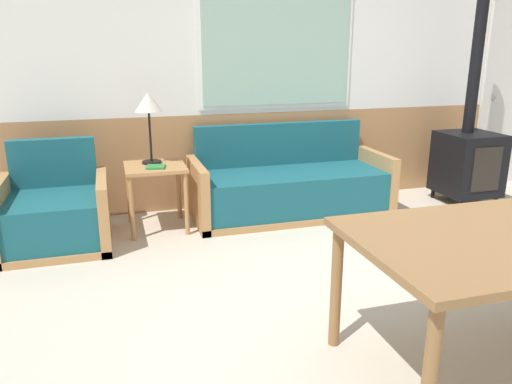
% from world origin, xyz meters
% --- Properties ---
extents(ground_plane, '(16.00, 16.00, 0.00)m').
position_xyz_m(ground_plane, '(0.00, 0.00, 0.00)').
color(ground_plane, beige).
extents(wall_back, '(7.20, 0.09, 2.70)m').
position_xyz_m(wall_back, '(-0.00, 2.63, 1.36)').
color(wall_back, '#AD7A4C').
rests_on(wall_back, ground_plane).
extents(couch, '(1.88, 0.78, 0.84)m').
position_xyz_m(couch, '(-0.01, 2.17, 0.26)').
color(couch, '#B27F4C').
rests_on(couch, ground_plane).
extents(armchair, '(0.85, 0.81, 0.83)m').
position_xyz_m(armchair, '(-2.12, 1.95, 0.25)').
color(armchair, '#B27F4C').
rests_on(armchair, ground_plane).
extents(side_table, '(0.52, 0.52, 0.58)m').
position_xyz_m(side_table, '(-1.29, 2.11, 0.48)').
color(side_table, '#B27F4C').
rests_on(side_table, ground_plane).
extents(table_lamp, '(0.24, 0.24, 0.62)m').
position_xyz_m(table_lamp, '(-1.30, 2.20, 1.08)').
color(table_lamp, black).
rests_on(table_lamp, side_table).
extents(book_stack, '(0.18, 0.18, 0.02)m').
position_xyz_m(book_stack, '(-1.29, 2.02, 0.59)').
color(book_stack, '#2D7F3D').
rests_on(book_stack, side_table).
extents(wood_stove, '(0.54, 0.56, 2.52)m').
position_xyz_m(wood_stove, '(1.88, 2.01, 0.55)').
color(wood_stove, black).
rests_on(wood_stove, ground_plane).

